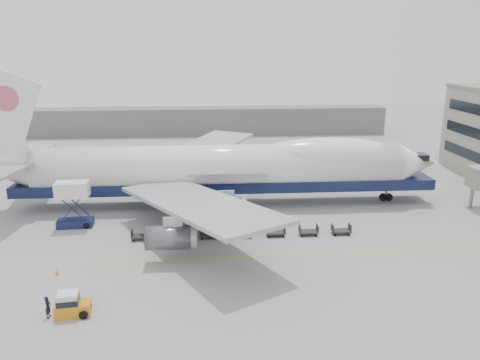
{
  "coord_description": "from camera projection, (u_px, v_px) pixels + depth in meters",
  "views": [
    {
      "loc": [
        -1.68,
        -53.3,
        22.37
      ],
      "look_at": [
        2.51,
        6.0,
        5.38
      ],
      "focal_mm": 35.0,
      "sensor_mm": 36.0,
      "label": 1
    }
  ],
  "objects": [
    {
      "name": "airliner",
      "position": [
        224.0,
        167.0,
        67.39
      ],
      "size": [
        67.0,
        55.3,
        19.98
      ],
      "color": "white",
      "rests_on": "ground"
    },
    {
      "name": "catering_truck",
      "position": [
        73.0,
        201.0,
        59.49
      ],
      "size": [
        4.58,
        3.32,
        5.98
      ],
      "rotation": [
        0.0,
        0.0,
        0.07
      ],
      "color": "#161E43",
      "rests_on": "ground"
    },
    {
      "name": "dolly_3",
      "position": [
        243.0,
        233.0,
        56.94
      ],
      "size": [
        2.3,
        1.35,
        1.3
      ],
      "color": "#2D2D30",
      "rests_on": "ground"
    },
    {
      "name": "apron_line",
      "position": [
        225.0,
        257.0,
        51.62
      ],
      "size": [
        60.0,
        0.15,
        0.01
      ],
      "primitive_type": "cube",
      "color": "gold",
      "rests_on": "ground"
    },
    {
      "name": "dolly_1",
      "position": [
        175.0,
        235.0,
        56.39
      ],
      "size": [
        2.3,
        1.35,
        1.3
      ],
      "color": "#2D2D30",
      "rests_on": "ground"
    },
    {
      "name": "hangar",
      "position": [
        175.0,
        121.0,
        122.88
      ],
      "size": [
        110.0,
        8.0,
        7.0
      ],
      "primitive_type": "cube",
      "color": "slate",
      "rests_on": "ground"
    },
    {
      "name": "ground_worker",
      "position": [
        48.0,
        307.0,
        39.9
      ],
      "size": [
        0.5,
        0.73,
        1.96
      ],
      "primitive_type": "imported",
      "rotation": [
        0.0,
        0.0,
        1.52
      ],
      "color": "black",
      "rests_on": "ground"
    },
    {
      "name": "baggage_tug",
      "position": [
        71.0,
        305.0,
        40.21
      ],
      "size": [
        3.12,
        1.94,
        2.16
      ],
      "rotation": [
        0.0,
        0.0,
        0.13
      ],
      "color": "orange",
      "rests_on": "ground"
    },
    {
      "name": "dolly_2",
      "position": [
        209.0,
        234.0,
        56.66
      ],
      "size": [
        2.3,
        1.35,
        1.3
      ],
      "color": "#2D2D30",
      "rests_on": "ground"
    },
    {
      "name": "dolly_0",
      "position": [
        141.0,
        236.0,
        56.11
      ],
      "size": [
        2.3,
        1.35,
        1.3
      ],
      "color": "#2D2D30",
      "rests_on": "ground"
    },
    {
      "name": "dolly_4",
      "position": [
        276.0,
        232.0,
        57.21
      ],
      "size": [
        2.3,
        1.35,
        1.3
      ],
      "color": "#2D2D30",
      "rests_on": "ground"
    },
    {
      "name": "ground",
      "position": [
        223.0,
        236.0,
        57.38
      ],
      "size": [
        260.0,
        260.0,
        0.0
      ],
      "primitive_type": "plane",
      "color": "gray",
      "rests_on": "ground"
    },
    {
      "name": "traffic_cone",
      "position": [
        57.0,
        273.0,
        47.49
      ],
      "size": [
        0.37,
        0.37,
        0.54
      ],
      "rotation": [
        0.0,
        0.0,
        0.21
      ],
      "color": "#D7550B",
      "rests_on": "ground"
    },
    {
      "name": "dolly_6",
      "position": [
        341.0,
        230.0,
        57.77
      ],
      "size": [
        2.3,
        1.35,
        1.3
      ],
      "color": "#2D2D30",
      "rests_on": "ground"
    },
    {
      "name": "dolly_5",
      "position": [
        308.0,
        231.0,
        57.49
      ],
      "size": [
        2.3,
        1.35,
        1.3
      ],
      "color": "#2D2D30",
      "rests_on": "ground"
    }
  ]
}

